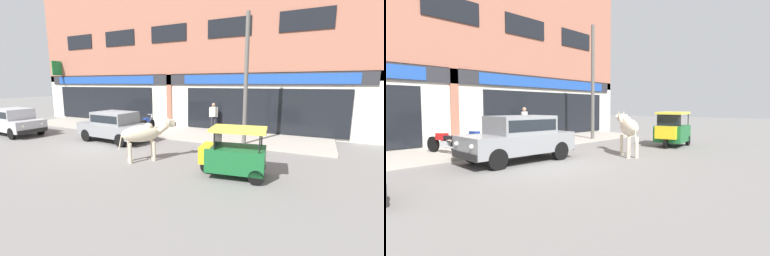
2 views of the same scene
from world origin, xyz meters
TOP-DOWN VIEW (x-y plane):
  - ground_plane at (0.00, 0.00)m, footprint 90.00×90.00m
  - sidewalk at (0.00, 3.86)m, footprint 19.00×3.32m
  - shop_building at (-0.01, 5.77)m, footprint 23.00×1.40m
  - cow at (3.04, -1.30)m, footprint 1.59×1.75m
  - car_0 at (-6.35, -0.57)m, footprint 3.68×1.79m
  - car_1 at (-0.25, 0.70)m, footprint 3.69×1.82m
  - auto_rickshaw at (6.47, -1.40)m, footprint 2.07×1.39m
  - motorcycle_0 at (-1.42, 3.37)m, footprint 0.66×1.78m
  - motorcycle_1 at (-0.27, 3.25)m, footprint 0.52×1.81m
  - pedestrian at (3.30, 4.91)m, footprint 0.43×0.32m
  - utility_pole at (5.75, 2.50)m, footprint 0.18×0.18m

SIDE VIEW (x-z plane):
  - ground_plane at x=0.00m, z-range 0.00..0.00m
  - sidewalk at x=0.00m, z-range 0.00..0.12m
  - motorcycle_0 at x=-1.42m, z-range 0.07..0.95m
  - motorcycle_1 at x=-0.27m, z-range 0.07..0.95m
  - auto_rickshaw at x=6.47m, z-range -0.10..1.42m
  - car_0 at x=-6.35m, z-range 0.08..1.54m
  - car_1 at x=-0.25m, z-range 0.08..1.54m
  - cow at x=3.04m, z-range 0.20..1.81m
  - pedestrian at x=3.30m, z-range 0.31..1.91m
  - utility_pole at x=5.75m, z-range 0.12..5.81m
  - shop_building at x=-0.01m, z-range -0.20..9.57m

